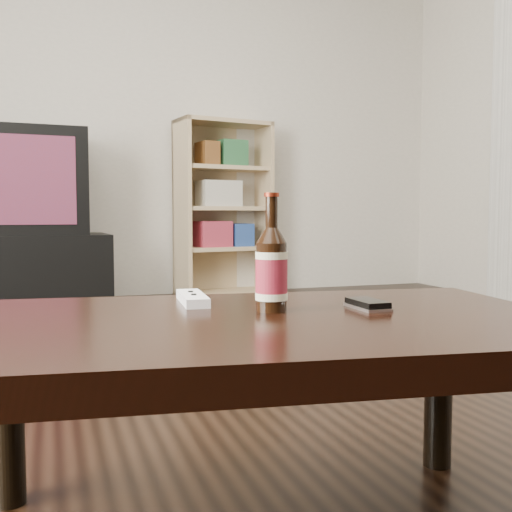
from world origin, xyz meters
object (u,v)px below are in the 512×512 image
object	(u,v)px
coffee_table	(262,348)
remote	(192,298)
bookshelf	(221,205)
phone	(368,305)
beer_bottle	(271,270)
tv_stand	(14,271)
tv	(12,182)

from	to	relation	value
coffee_table	remote	size ratio (longest dim) A/B	6.82
bookshelf	phone	world-z (taller)	bookshelf
coffee_table	beer_bottle	size ratio (longest dim) A/B	5.33
tv_stand	bookshelf	size ratio (longest dim) A/B	0.91
phone	tv_stand	bearing A→B (deg)	104.24
coffee_table	phone	size ratio (longest dim) A/B	11.79
tv	bookshelf	world-z (taller)	bookshelf
tv	phone	world-z (taller)	tv
bookshelf	remote	world-z (taller)	bookshelf
tv_stand	bookshelf	distance (m)	1.48
phone	coffee_table	bearing A→B (deg)	-174.37
coffee_table	tv	bearing A→B (deg)	100.53
tv	bookshelf	xyz separation A→B (m)	(1.40, 0.21, -0.13)
beer_bottle	phone	xyz separation A→B (m)	(0.18, -0.03, -0.07)
coffee_table	remote	xyz separation A→B (m)	(-0.08, 0.20, 0.06)
tv	beer_bottle	distance (m)	3.06
coffee_table	phone	distance (m)	0.23
tv_stand	coffee_table	xyz separation A→B (m)	(0.56, -3.04, 0.12)
tv_stand	remote	world-z (taller)	tv_stand
tv_stand	coffee_table	size ratio (longest dim) A/B	0.99
bookshelf	beer_bottle	bearing A→B (deg)	-113.34
bookshelf	coffee_table	bearing A→B (deg)	-113.76
bookshelf	phone	size ratio (longest dim) A/B	12.75
phone	bookshelf	bearing A→B (deg)	78.86
tv_stand	remote	bearing A→B (deg)	-82.85
tv_stand	tv	distance (m)	0.56
tv	remote	xyz separation A→B (m)	(0.49, -2.83, -0.37)
bookshelf	coffee_table	size ratio (longest dim) A/B	1.08
bookshelf	remote	bearing A→B (deg)	-115.99
coffee_table	beer_bottle	bearing A→B (deg)	54.82
coffee_table	remote	distance (m)	0.23
remote	coffee_table	bearing A→B (deg)	-64.51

